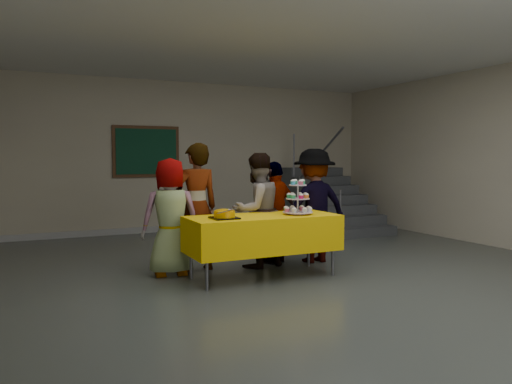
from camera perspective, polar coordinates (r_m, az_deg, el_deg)
room_shell at (r=5.75m, az=7.91°, el=10.35°), size 10.00×10.04×3.02m
bake_table at (r=6.19m, az=0.80°, el=-4.68°), size 1.88×0.78×0.77m
cupcake_stand at (r=6.30m, az=4.79°, el=-1.00°), size 0.38×0.38×0.44m
bear_cake at (r=5.86m, az=-3.63°, el=-2.49°), size 0.32×0.36×0.12m
schoolchild_a at (r=6.37m, az=-9.75°, el=-2.82°), size 0.77×0.55×1.48m
schoolchild_b at (r=6.58m, az=-6.86°, el=-1.72°), size 0.64×0.45×1.68m
schoolchild_c at (r=6.74m, az=0.10°, el=-2.10°), size 0.86×0.74×1.55m
schoolchild_d at (r=7.03m, az=2.24°, el=-2.33°), size 0.91×0.63×1.43m
schoolchild_e at (r=7.13m, az=6.65°, el=-1.54°), size 1.05×0.62×1.61m
staircase at (r=10.68m, az=7.84°, el=-1.42°), size 1.30×2.40×2.04m
noticeboard at (r=9.98m, az=-12.41°, el=4.54°), size 1.30×0.05×1.00m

